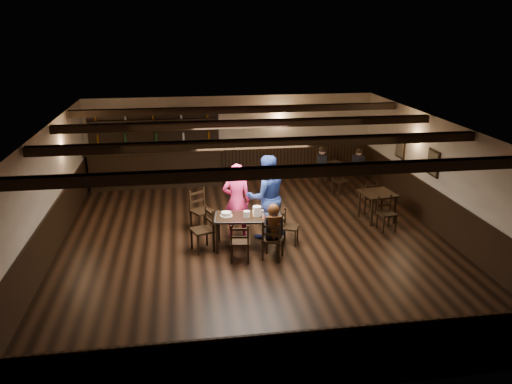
{
  "coord_description": "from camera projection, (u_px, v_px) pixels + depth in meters",
  "views": [
    {
      "loc": [
        -1.55,
        -10.45,
        4.86
      ],
      "look_at": [
        0.05,
        0.2,
        1.18
      ],
      "focal_mm": 35.0,
      "sensor_mm": 36.0,
      "label": 1
    }
  ],
  "objects": [
    {
      "name": "pepper_shaker",
      "position": [
        267.0,
        216.0,
        10.98
      ],
      "size": [
        0.04,
        0.04,
        0.1
      ],
      "primitive_type": "cylinder",
      "color": "#A5A8AD",
      "rests_on": "dining_table"
    },
    {
      "name": "menu_red",
      "position": [
        269.0,
        217.0,
        11.06
      ],
      "size": [
        0.34,
        0.28,
        0.0
      ],
      "primitive_type": "cube",
      "rotation": [
        0.0,
        0.0,
        -0.28
      ],
      "color": "maroon",
      "rests_on": "dining_table"
    },
    {
      "name": "ground",
      "position": [
        255.0,
        243.0,
        11.57
      ],
      "size": [
        10.0,
        10.0,
        0.0
      ],
      "primitive_type": "plane",
      "color": "black",
      "rests_on": "ground"
    },
    {
      "name": "plate_stack_a",
      "position": [
        247.0,
        214.0,
        11.05
      ],
      "size": [
        0.15,
        0.15,
        0.14
      ],
      "primitive_type": "cylinder",
      "color": "white",
      "rests_on": "dining_table"
    },
    {
      "name": "chair_end_right",
      "position": [
        287.0,
        224.0,
        11.41
      ],
      "size": [
        0.47,
        0.48,
        0.8
      ],
      "color": "black",
      "rests_on": "ground"
    },
    {
      "name": "tea_light",
      "position": [
        248.0,
        214.0,
        11.19
      ],
      "size": [
        0.05,
        0.05,
        0.06
      ],
      "color": "#A5A8AD",
      "rests_on": "dining_table"
    },
    {
      "name": "dining_table",
      "position": [
        248.0,
        220.0,
        11.14
      ],
      "size": [
        1.56,
        0.92,
        0.75
      ],
      "color": "black",
      "rests_on": "ground"
    },
    {
      "name": "room_shell",
      "position": [
        255.0,
        170.0,
        11.04
      ],
      "size": [
        9.02,
        10.02,
        2.71
      ],
      "color": "beige",
      "rests_on": "ground"
    },
    {
      "name": "seated_person",
      "position": [
        273.0,
        223.0,
        10.53
      ],
      "size": [
        0.34,
        0.51,
        0.83
      ],
      "color": "black",
      "rests_on": "ground"
    },
    {
      "name": "bg_patron_left",
      "position": [
        322.0,
        160.0,
        15.23
      ],
      "size": [
        0.29,
        0.42,
        0.81
      ],
      "color": "black",
      "rests_on": "ground"
    },
    {
      "name": "man_blue",
      "position": [
        266.0,
        197.0,
        11.59
      ],
      "size": [
        1.08,
        0.9,
        2.0
      ],
      "primitive_type": "imported",
      "rotation": [
        0.0,
        0.0,
        3.3
      ],
      "color": "navy",
      "rests_on": "ground"
    },
    {
      "name": "chair_end_left",
      "position": [
        206.0,
        226.0,
        11.04
      ],
      "size": [
        0.56,
        0.58,
        0.98
      ],
      "color": "black",
      "rests_on": "ground"
    },
    {
      "name": "drink_glass",
      "position": [
        262.0,
        212.0,
        11.19
      ],
      "size": [
        0.07,
        0.07,
        0.11
      ],
      "primitive_type": "cylinder",
      "color": "silver",
      "rests_on": "dining_table"
    },
    {
      "name": "woman_pink",
      "position": [
        237.0,
        201.0,
        11.64
      ],
      "size": [
        0.7,
        0.5,
        1.8
      ],
      "primitive_type": "imported",
      "rotation": [
        0.0,
        0.0,
        3.03
      ],
      "color": "#FF38A1",
      "rests_on": "ground"
    },
    {
      "name": "back_table_b",
      "position": [
        335.0,
        167.0,
        15.22
      ],
      "size": [
        0.98,
        0.98,
        0.75
      ],
      "color": "black",
      "rests_on": "ground"
    },
    {
      "name": "chair_far_pushed",
      "position": [
        200.0,
        207.0,
        12.13
      ],
      "size": [
        0.65,
        0.64,
        1.03
      ],
      "color": "black",
      "rests_on": "ground"
    },
    {
      "name": "bar_counter",
      "position": [
        156.0,
        163.0,
        15.41
      ],
      "size": [
        4.15,
        0.7,
        2.2
      ],
      "color": "black",
      "rests_on": "ground"
    },
    {
      "name": "chair_near_left",
      "position": [
        240.0,
        240.0,
        10.49
      ],
      "size": [
        0.46,
        0.44,
        0.88
      ],
      "color": "black",
      "rests_on": "ground"
    },
    {
      "name": "cake",
      "position": [
        226.0,
        214.0,
        11.13
      ],
      "size": [
        0.28,
        0.28,
        0.09
      ],
      "color": "white",
      "rests_on": "dining_table"
    },
    {
      "name": "salt_shaker",
      "position": [
        263.0,
        216.0,
        11.02
      ],
      "size": [
        0.03,
        0.03,
        0.08
      ],
      "primitive_type": "cylinder",
      "color": "silver",
      "rests_on": "dining_table"
    },
    {
      "name": "chair_near_right",
      "position": [
        272.0,
        238.0,
        10.58
      ],
      "size": [
        0.54,
        0.53,
        0.89
      ],
      "color": "black",
      "rests_on": "ground"
    },
    {
      "name": "menu_blue",
      "position": [
        270.0,
        214.0,
        11.24
      ],
      "size": [
        0.28,
        0.2,
        0.0
      ],
      "primitive_type": "cube",
      "rotation": [
        0.0,
        0.0,
        -0.02
      ],
      "color": "#0D1B41",
      "rests_on": "dining_table"
    },
    {
      "name": "bg_patron_right",
      "position": [
        358.0,
        160.0,
        15.42
      ],
      "size": [
        0.3,
        0.39,
        0.7
      ],
      "color": "black",
      "rests_on": "ground"
    },
    {
      "name": "back_table_a",
      "position": [
        378.0,
        196.0,
        12.69
      ],
      "size": [
        0.89,
        0.89,
        0.75
      ],
      "color": "black",
      "rests_on": "ground"
    },
    {
      "name": "plate_stack_b",
      "position": [
        257.0,
        211.0,
        11.11
      ],
      "size": [
        0.19,
        0.19,
        0.22
      ],
      "primitive_type": "cylinder",
      "color": "white",
      "rests_on": "dining_table"
    }
  ]
}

